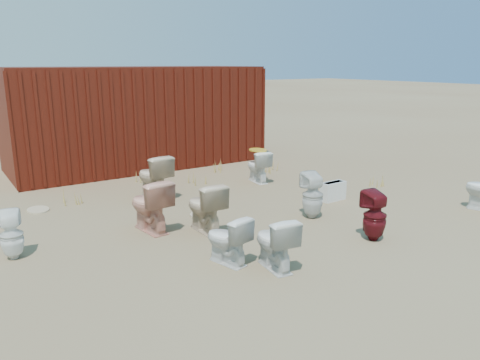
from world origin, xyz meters
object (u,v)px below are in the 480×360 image
toilet_back_beige_right (154,177)px  toilet_back_e (313,195)px  toilet_front_pink (150,205)px  shipping_container (137,117)px  toilet_back_yellowlid (258,166)px  toilet_back_beige_left (205,207)px  toilet_back_a (12,235)px  toilet_front_maroon (375,216)px  toilet_front_a (227,240)px  toilet_front_c (275,242)px  loose_tank (333,191)px

toilet_back_beige_right → toilet_back_e: 3.04m
toilet_front_pink → shipping_container: bearing=-115.9°
toilet_back_yellowlid → toilet_back_e: (-0.65, -2.44, 0.04)m
shipping_container → toilet_back_beige_left: bearing=-101.0°
toilet_back_a → toilet_back_e: (4.39, -0.93, 0.06)m
toilet_back_a → toilet_back_e: 4.49m
toilet_front_maroon → toilet_back_yellowlid: toilet_front_maroon is taller
toilet_front_a → toilet_back_e: (2.13, 0.76, 0.06)m
toilet_back_beige_right → shipping_container: bearing=-112.5°
shipping_container → toilet_back_a: shipping_container is taller
toilet_front_a → toilet_back_beige_left: toilet_back_beige_left is taller
toilet_front_c → toilet_back_beige_left: 1.64m
loose_tank → toilet_back_a: bearing=173.8°
shipping_container → loose_tank: size_ratio=12.00×
toilet_front_a → toilet_front_maroon: (2.19, -0.49, 0.05)m
toilet_front_pink → toilet_back_yellowlid: bearing=-159.9°
toilet_back_a → toilet_back_yellowlid: size_ratio=0.95×
toilet_front_a → toilet_back_beige_right: 3.30m
shipping_container → toilet_front_a: (-1.35, -6.32, -0.88)m
toilet_front_c → loose_tank: 3.24m
shipping_container → toilet_back_beige_left: size_ratio=7.79×
toilet_front_a → toilet_back_beige_right: toilet_back_beige_right is taller
toilet_front_maroon → toilet_back_beige_left: size_ratio=0.96×
toilet_front_c → toilet_back_yellowlid: size_ratio=1.00×
toilet_back_yellowlid → loose_tank: size_ratio=1.37×
toilet_back_yellowlid → toilet_front_maroon: bearing=89.7°
toilet_front_pink → toilet_back_e: size_ratio=1.07×
toilet_back_beige_right → loose_tank: toilet_back_beige_right is taller
toilet_front_pink → toilet_back_e: toilet_front_pink is taller
toilet_back_a → toilet_back_yellowlid: toilet_back_yellowlid is taller
toilet_front_pink → toilet_back_beige_right: toilet_back_beige_right is taller
toilet_front_c → toilet_back_e: bearing=-136.9°
toilet_back_e → toilet_back_beige_left: bearing=-0.0°
loose_tank → toilet_back_beige_right: bearing=141.8°
shipping_container → toilet_back_yellowlid: bearing=-65.4°
toilet_back_a → toilet_back_beige_left: toilet_back_beige_left is taller
toilet_front_c → toilet_back_beige_right: bearing=-82.2°
toilet_back_beige_right → toilet_back_e: bearing=118.3°
toilet_front_a → toilet_back_e: bearing=-173.5°
toilet_front_a → toilet_front_maroon: toilet_front_maroon is taller
toilet_back_beige_left → loose_tank: bearing=-177.2°
toilet_front_c → toilet_back_a: (-2.66, 2.14, -0.02)m
toilet_front_maroon → toilet_back_beige_left: toilet_back_beige_left is taller
toilet_back_beige_left → toilet_back_beige_right: 2.10m
toilet_front_a → toilet_front_c: (0.41, -0.46, 0.02)m
toilet_front_maroon → shipping_container: bearing=-75.2°
toilet_back_yellowlid → toilet_back_e: 2.52m
toilet_front_a → toilet_back_beige_left: size_ratio=0.84×
toilet_back_a → loose_tank: (5.39, -0.40, -0.15)m
toilet_front_pink → toilet_front_maroon: bearing=133.5°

